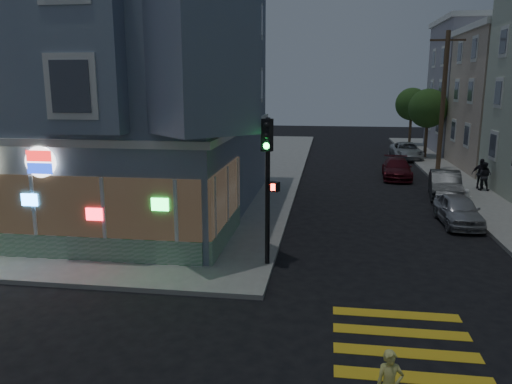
% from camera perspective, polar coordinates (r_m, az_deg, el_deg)
% --- Properties ---
extents(ground, '(120.00, 120.00, 0.00)m').
position_cam_1_polar(ground, '(13.00, -14.09, -14.78)').
color(ground, black).
rests_on(ground, ground).
extents(sidewalk_nw, '(33.00, 42.00, 0.15)m').
position_cam_1_polar(sidewalk_nw, '(38.66, -19.82, 3.01)').
color(sidewalk_nw, gray).
rests_on(sidewalk_nw, ground).
extents(corner_building, '(14.60, 14.60, 11.40)m').
position_cam_1_polar(corner_building, '(24.11, -18.29, 11.65)').
color(corner_building, slate).
rests_on(corner_building, sidewalk_nw).
extents(row_house_d, '(12.00, 8.60, 10.50)m').
position_cam_1_polar(row_house_d, '(47.05, 27.20, 10.45)').
color(row_house_d, gray).
rests_on(row_house_d, sidewalk_ne).
extents(utility_pole, '(2.20, 0.30, 9.00)m').
position_cam_1_polar(utility_pole, '(35.43, 20.61, 9.86)').
color(utility_pole, '#4C3826').
rests_on(utility_pole, sidewalk_ne).
extents(street_tree_near, '(3.00, 3.00, 5.30)m').
position_cam_1_polar(street_tree_near, '(41.38, 19.07, 9.02)').
color(street_tree_near, '#4C3826').
rests_on(street_tree_near, sidewalk_ne).
extents(street_tree_far, '(3.00, 3.00, 5.30)m').
position_cam_1_polar(street_tree_far, '(49.26, 17.38, 9.55)').
color(street_tree_far, '#4C3826').
rests_on(street_tree_far, sidewalk_ne).
extents(pedestrian_a, '(0.89, 0.78, 1.55)m').
position_cam_1_polar(pedestrian_a, '(29.67, 24.54, 1.66)').
color(pedestrian_a, black).
rests_on(pedestrian_a, sidewalk_ne).
extents(pedestrian_b, '(1.05, 0.67, 1.66)m').
position_cam_1_polar(pedestrian_b, '(30.02, 24.36, 1.90)').
color(pedestrian_b, black).
rests_on(pedestrian_b, sidewalk_ne).
extents(parked_car_a, '(1.57, 3.73, 1.26)m').
position_cam_1_polar(parked_car_a, '(22.61, 22.10, -1.93)').
color(parked_car_a, '#AAACB2').
rests_on(parked_car_a, ground).
extents(parked_car_b, '(2.02, 4.36, 1.38)m').
position_cam_1_polar(parked_car_b, '(27.68, 20.79, 0.78)').
color(parked_car_b, '#323537').
rests_on(parked_car_b, ground).
extents(parked_car_c, '(2.03, 4.39, 1.24)m').
position_cam_1_polar(parked_car_c, '(32.42, 15.80, 2.58)').
color(parked_car_c, '#50121B').
rests_on(parked_car_c, ground).
extents(parked_car_d, '(2.20, 4.73, 1.31)m').
position_cam_1_polar(parked_car_d, '(40.94, 16.80, 4.52)').
color(parked_car_d, '#B0B6BC').
rests_on(parked_car_d, ground).
extents(traffic_signal, '(0.59, 0.52, 4.68)m').
position_cam_1_polar(traffic_signal, '(15.37, 1.36, 2.84)').
color(traffic_signal, black).
rests_on(traffic_signal, sidewalk_nw).
extents(fire_hydrant, '(0.43, 0.25, 0.74)m').
position_cam_1_polar(fire_hydrant, '(26.02, 22.93, -0.43)').
color(fire_hydrant, silver).
rests_on(fire_hydrant, sidewalk_ne).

